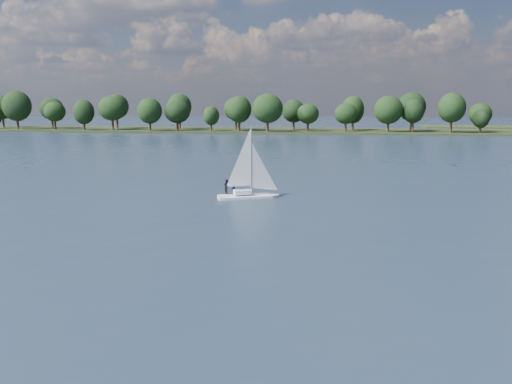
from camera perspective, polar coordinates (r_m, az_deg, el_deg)
ground at (r=120.50m, az=2.21°, el=3.29°), size 700.00×700.00×0.00m
far_shore at (r=231.83m, az=5.40°, el=6.03°), size 660.00×40.00×1.50m
sailboat at (r=71.42m, az=-1.07°, el=1.46°), size 7.40×4.83×9.50m
treeline at (r=227.40m, az=4.39°, el=8.06°), size 562.59×74.30×17.96m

